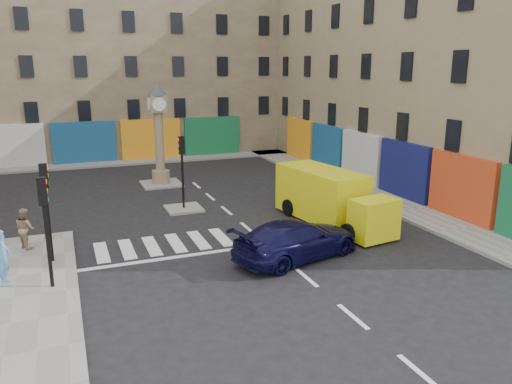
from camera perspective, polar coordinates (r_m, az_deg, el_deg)
ground at (r=19.52m, az=3.10°, el=-7.56°), size 120.00×120.00×0.00m
sidewalk_right at (r=31.89m, az=9.90°, el=1.03°), size 2.60×30.00×0.15m
sidewalk_far at (r=39.48m, az=-15.90°, el=3.23°), size 32.00×2.40×0.15m
island_near at (r=26.10m, az=-8.25°, el=-1.89°), size 1.80×1.80×0.12m
island_far at (r=31.79m, az=-10.77°, el=0.92°), size 2.40×2.40×0.12m
building_right at (r=34.80m, az=19.70°, el=14.69°), size 10.00×30.00×16.00m
building_far at (r=44.62m, az=-17.47°, el=15.22°), size 32.00×10.00×17.00m
traffic_light_left_near at (r=17.30m, az=-22.99°, el=-2.41°), size 0.28×0.22×3.70m
traffic_light_left_far at (r=19.62m, az=-22.88°, el=-0.52°), size 0.28×0.22×3.70m
traffic_light_island at (r=25.52m, az=-8.45°, el=3.58°), size 0.28×0.22×3.70m
clock_pillar at (r=31.18m, az=-11.06°, el=7.17°), size 1.20×1.20×6.10m
navy_sedan at (r=19.29m, az=4.65°, el=-5.43°), size 5.66×3.47×1.53m
yellow_van at (r=23.67m, az=8.41°, el=-0.65°), size 3.06×6.99×2.46m
pedestrian_blue at (r=18.60m, az=-26.94°, el=-6.65°), size 0.53×0.74×1.90m
pedestrian_tan at (r=21.91m, az=-24.87°, el=-3.76°), size 0.93×0.99×1.63m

